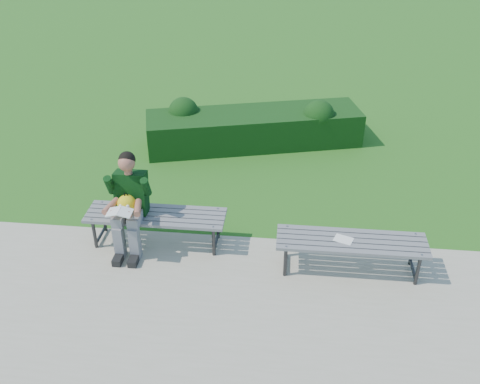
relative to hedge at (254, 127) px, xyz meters
name	(u,v)px	position (x,y,z in m)	size (l,w,h in m)	color
ground	(262,239)	(0.36, -2.90, -0.33)	(80.00, 80.00, 0.00)	#1C721C
walkway	(251,335)	(0.36, -4.65, -0.32)	(30.00, 3.50, 0.02)	beige
hedge	(254,127)	(0.00, 0.00, 0.00)	(3.89, 1.88, 0.84)	#0E3F14
bench_left	(156,218)	(-1.01, -3.14, 0.08)	(1.80, 0.50, 0.46)	gray
bench_right	(351,244)	(1.46, -3.45, 0.08)	(1.80, 0.50, 0.46)	gray
seated_boy	(129,201)	(-1.31, -3.23, 0.38)	(0.56, 0.76, 1.31)	gray
paper_sheet	(343,239)	(1.36, -3.45, 0.14)	(0.26, 0.23, 0.01)	white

